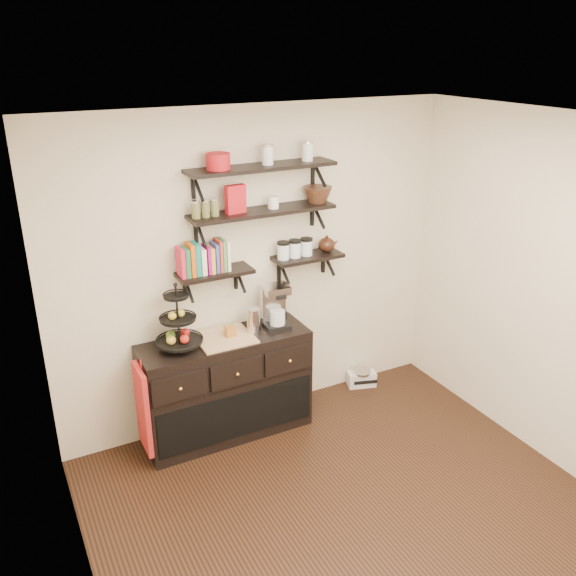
# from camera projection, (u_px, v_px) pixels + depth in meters

# --- Properties ---
(floor) EXTENTS (3.50, 3.50, 0.00)m
(floor) POSITION_uv_depth(u_px,v_px,m) (367.00, 531.00, 4.20)
(floor) COLOR black
(floor) RESTS_ON ground
(ceiling) EXTENTS (3.50, 3.50, 0.02)m
(ceiling) POSITION_uv_depth(u_px,v_px,m) (392.00, 131.00, 3.18)
(ceiling) COLOR white
(ceiling) RESTS_ON back_wall
(back_wall) EXTENTS (3.50, 0.02, 2.70)m
(back_wall) POSITION_uv_depth(u_px,v_px,m) (257.00, 269.00, 5.12)
(back_wall) COLOR silver
(back_wall) RESTS_ON ground
(left_wall) EXTENTS (0.02, 3.50, 2.70)m
(left_wall) POSITION_uv_depth(u_px,v_px,m) (79.00, 440.00, 2.94)
(left_wall) COLOR silver
(left_wall) RESTS_ON ground
(right_wall) EXTENTS (0.02, 3.50, 2.70)m
(right_wall) POSITION_uv_depth(u_px,v_px,m) (576.00, 305.00, 4.43)
(right_wall) COLOR silver
(right_wall) RESTS_ON ground
(shelf_top) EXTENTS (1.20, 0.27, 0.23)m
(shelf_top) POSITION_uv_depth(u_px,v_px,m) (262.00, 168.00, 4.68)
(shelf_top) COLOR black
(shelf_top) RESTS_ON back_wall
(shelf_mid) EXTENTS (1.20, 0.27, 0.23)m
(shelf_mid) POSITION_uv_depth(u_px,v_px,m) (262.00, 212.00, 4.82)
(shelf_mid) COLOR black
(shelf_mid) RESTS_ON back_wall
(shelf_low_left) EXTENTS (0.60, 0.25, 0.23)m
(shelf_low_left) POSITION_uv_depth(u_px,v_px,m) (215.00, 273.00, 4.82)
(shelf_low_left) COLOR black
(shelf_low_left) RESTS_ON back_wall
(shelf_low_right) EXTENTS (0.60, 0.25, 0.23)m
(shelf_low_right) POSITION_uv_depth(u_px,v_px,m) (307.00, 257.00, 5.18)
(shelf_low_right) COLOR black
(shelf_low_right) RESTS_ON back_wall
(cookbooks) EXTENTS (0.40, 0.15, 0.26)m
(cookbooks) POSITION_uv_depth(u_px,v_px,m) (206.00, 258.00, 4.74)
(cookbooks) COLOR #C3223C
(cookbooks) RESTS_ON shelf_low_left
(glass_canisters) EXTENTS (0.32, 0.10, 0.13)m
(glass_canisters) POSITION_uv_depth(u_px,v_px,m) (295.00, 250.00, 5.09)
(glass_canisters) COLOR silver
(glass_canisters) RESTS_ON shelf_low_right
(sideboard) EXTENTS (1.40, 0.50, 0.92)m
(sideboard) POSITION_uv_depth(u_px,v_px,m) (226.00, 386.00, 5.10)
(sideboard) COLOR black
(sideboard) RESTS_ON floor
(fruit_stand) EXTENTS (0.36, 0.36, 0.53)m
(fruit_stand) POSITION_uv_depth(u_px,v_px,m) (179.00, 327.00, 4.70)
(fruit_stand) COLOR black
(fruit_stand) RESTS_ON sideboard
(candle) EXTENTS (0.08, 0.08, 0.08)m
(candle) POSITION_uv_depth(u_px,v_px,m) (230.00, 331.00, 4.93)
(candle) COLOR #9B6023
(candle) RESTS_ON sideboard
(coffee_maker) EXTENTS (0.22, 0.22, 0.38)m
(coffee_maker) POSITION_uv_depth(u_px,v_px,m) (275.00, 306.00, 5.08)
(coffee_maker) COLOR black
(coffee_maker) RESTS_ON sideboard
(thermal_carafe) EXTENTS (0.11, 0.11, 0.22)m
(thermal_carafe) POSITION_uv_depth(u_px,v_px,m) (254.00, 321.00, 4.98)
(thermal_carafe) COLOR silver
(thermal_carafe) RESTS_ON sideboard
(apron) EXTENTS (0.04, 0.30, 0.71)m
(apron) POSITION_uv_depth(u_px,v_px,m) (143.00, 409.00, 4.68)
(apron) COLOR #992810
(apron) RESTS_ON sideboard
(radio) EXTENTS (0.30, 0.23, 0.16)m
(radio) POSITION_uv_depth(u_px,v_px,m) (362.00, 378.00, 5.94)
(radio) COLOR silver
(radio) RESTS_ON floor
(recipe_box) EXTENTS (0.17, 0.08, 0.22)m
(recipe_box) POSITION_uv_depth(u_px,v_px,m) (235.00, 199.00, 4.67)
(recipe_box) COLOR #B4141D
(recipe_box) RESTS_ON shelf_mid
(walnut_bowl) EXTENTS (0.24, 0.24, 0.13)m
(walnut_bowl) POSITION_uv_depth(u_px,v_px,m) (318.00, 195.00, 4.99)
(walnut_bowl) COLOR black
(walnut_bowl) RESTS_ON shelf_mid
(ramekins) EXTENTS (0.09, 0.09, 0.10)m
(ramekins) POSITION_uv_depth(u_px,v_px,m) (273.00, 202.00, 4.83)
(ramekins) COLOR white
(ramekins) RESTS_ON shelf_mid
(teapot) EXTENTS (0.21, 0.16, 0.15)m
(teapot) POSITION_uv_depth(u_px,v_px,m) (327.00, 243.00, 5.22)
(teapot) COLOR black
(teapot) RESTS_ON shelf_low_right
(red_pot) EXTENTS (0.18, 0.18, 0.12)m
(red_pot) POSITION_uv_depth(u_px,v_px,m) (218.00, 161.00, 4.50)
(red_pot) COLOR #B4141D
(red_pot) RESTS_ON shelf_top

